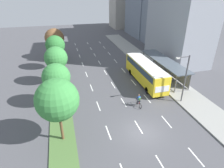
% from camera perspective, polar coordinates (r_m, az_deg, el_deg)
% --- Properties ---
extents(ground_plane, '(140.00, 140.00, 0.00)m').
position_cam_1_polar(ground_plane, '(21.28, 9.02, -14.25)').
color(ground_plane, '#4C4C51').
extents(median_strip, '(2.60, 52.00, 0.12)m').
position_cam_1_polar(median_strip, '(37.06, -15.78, 3.99)').
color(median_strip, '#4C7038').
rests_on(median_strip, ground).
extents(sidewalk_right, '(4.50, 52.00, 0.15)m').
position_cam_1_polar(sidewalk_right, '(40.57, 9.82, 6.65)').
color(sidewalk_right, gray).
rests_on(sidewalk_right, ground).
extents(lane_divider_left, '(0.14, 44.80, 0.01)m').
position_cam_1_polar(lane_divider_left, '(34.42, -7.70, 2.91)').
color(lane_divider_left, white).
rests_on(lane_divider_left, ground).
extents(lane_divider_center, '(0.14, 44.80, 0.01)m').
position_cam_1_polar(lane_divider_center, '(34.98, -2.02, 3.55)').
color(lane_divider_center, white).
rests_on(lane_divider_center, ground).
extents(lane_divider_right, '(0.14, 44.80, 0.01)m').
position_cam_1_polar(lane_divider_right, '(35.88, 3.44, 4.13)').
color(lane_divider_right, white).
rests_on(lane_divider_right, ground).
extents(bus_shelter, '(2.90, 12.46, 2.86)m').
position_cam_1_polar(bus_shelter, '(33.92, 15.67, 5.16)').
color(bus_shelter, gray).
rests_on(bus_shelter, sidewalk_right).
extents(bus, '(2.54, 11.29, 3.37)m').
position_cam_1_polar(bus, '(30.84, 9.99, 3.98)').
color(bus, yellow).
rests_on(bus, ground).
extents(cyclist, '(0.46, 1.82, 1.71)m').
position_cam_1_polar(cyclist, '(24.93, 8.10, -5.07)').
color(cyclist, black).
rests_on(cyclist, ground).
extents(median_tree_nearest, '(4.07, 4.07, 6.69)m').
position_cam_1_polar(median_tree_nearest, '(18.07, -16.19, -4.65)').
color(median_tree_nearest, brown).
rests_on(median_tree_nearest, median_strip).
extents(median_tree_second, '(3.46, 3.46, 5.76)m').
position_cam_1_polar(median_tree_second, '(24.19, -16.46, 1.99)').
color(median_tree_second, brown).
rests_on(median_tree_second, median_strip).
extents(median_tree_third, '(3.49, 3.49, 6.04)m').
position_cam_1_polar(median_tree_third, '(30.20, -16.54, 7.50)').
color(median_tree_third, brown).
rests_on(median_tree_third, median_strip).
extents(median_tree_fourth, '(3.47, 3.47, 6.28)m').
position_cam_1_polar(median_tree_fourth, '(36.41, -16.76, 11.13)').
color(median_tree_fourth, brown).
rests_on(median_tree_fourth, median_strip).
extents(median_tree_fifth, '(4.03, 4.03, 6.34)m').
position_cam_1_polar(median_tree_fifth, '(42.83, -16.95, 13.08)').
color(median_tree_fifth, brown).
rests_on(median_tree_fifth, median_strip).
extents(streetlight, '(1.91, 0.24, 6.50)m').
position_cam_1_polar(streetlight, '(25.79, 21.04, 2.23)').
color(streetlight, '#4C4C51').
rests_on(streetlight, sidewalk_right).
extents(building_mid_right, '(7.67, 13.25, 18.57)m').
position_cam_1_polar(building_mid_right, '(55.89, 13.89, 21.54)').
color(building_mid_right, slate).
rests_on(building_mid_right, ground).
extents(building_far_right, '(11.32, 13.22, 20.37)m').
position_cam_1_polar(building_far_right, '(64.57, 11.33, 23.23)').
color(building_far_right, slate).
rests_on(building_far_right, ground).
extents(building_tall_right, '(10.74, 9.46, 13.09)m').
position_cam_1_polar(building_tall_right, '(77.92, 4.14, 21.51)').
color(building_tall_right, '#A39E93').
rests_on(building_tall_right, ground).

